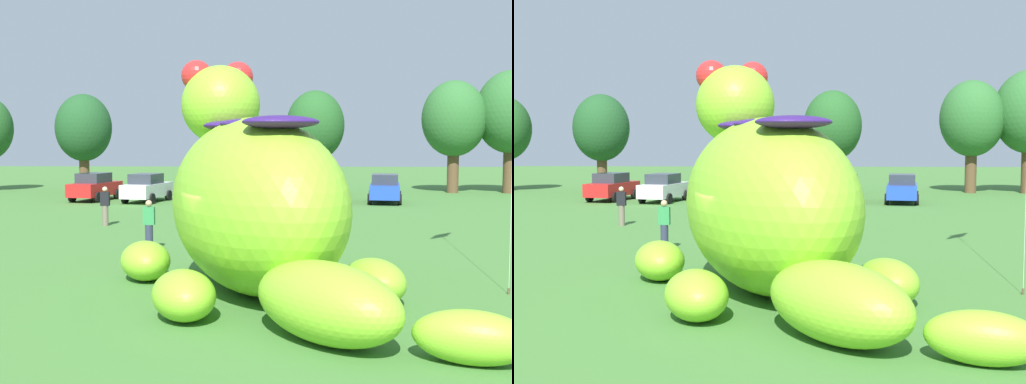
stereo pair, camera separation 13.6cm
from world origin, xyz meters
The scene contains 15 objects.
ground_plane centered at (0.00, 0.00, 0.00)m, with size 160.00×160.00×0.00m, color #427533.
giant_inflatable_creature centered at (0.40, 0.80, 2.20)m, with size 8.74×10.51×6.01m.
car_red centered at (-10.58, 25.04, 0.86)m, with size 2.60×4.38×1.72m.
car_white centered at (-7.17, 24.26, 0.86)m, with size 2.59×4.37×1.72m.
car_green centered at (-3.29, 25.45, 0.86)m, with size 2.44×4.32×1.72m.
car_black centered at (-0.22, 24.25, 0.86)m, with size 2.49×4.34×1.72m.
car_orange centered at (3.76, 25.04, 0.86)m, with size 2.06×4.16×1.72m.
car_blue centered at (7.12, 24.21, 0.86)m, with size 2.42×4.32×1.72m.
tree_mid_left centered at (-13.00, 30.88, 4.56)m, with size 3.93×3.93×6.98m.
tree_centre_left centered at (-2.98, 32.87, 3.93)m, with size 3.38×3.38×6.00m.
tree_centre centered at (3.29, 31.14, 4.71)m, with size 4.06×4.06×7.20m.
tree_centre_right centered at (13.14, 32.24, 5.21)m, with size 4.49×4.49×7.96m.
spectator_mid_field centered at (-3.42, 6.61, 0.85)m, with size 0.38×0.26×1.71m.
spectator_by_cars centered at (-6.65, 12.99, 0.85)m, with size 0.38×0.26×1.71m.
spectator_wandering centered at (0.66, 6.98, 0.85)m, with size 0.38×0.26×1.71m.
Camera 2 is at (1.22, -15.14, 3.68)m, focal length 46.24 mm.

